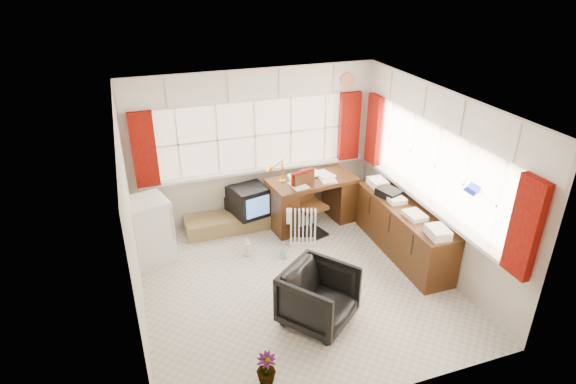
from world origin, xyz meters
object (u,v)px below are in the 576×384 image
(office_chair, at_px, (319,297))
(desk, at_px, (312,199))
(crt_tv, at_px, (250,201))
(mini_fridge, at_px, (149,230))
(radiator, at_px, (303,231))
(desk_lamp, at_px, (282,165))
(task_chair, at_px, (306,201))
(credenza, at_px, (403,230))
(tv_bench, at_px, (229,222))

(office_chair, bearing_deg, desk, 32.12)
(crt_tv, bearing_deg, mini_fridge, -167.11)
(desk, relative_size, radiator, 2.43)
(desk_lamp, bearing_deg, crt_tv, 168.30)
(task_chair, distance_m, crt_tv, 0.90)
(radiator, distance_m, credenza, 1.49)
(mini_fridge, bearing_deg, tv_bench, 19.35)
(office_chair, bearing_deg, tv_bench, 63.74)
(desk, distance_m, task_chair, 0.31)
(desk_lamp, relative_size, crt_tv, 0.63)
(desk_lamp, bearing_deg, task_chair, -45.22)
(tv_bench, bearing_deg, desk_lamp, -11.65)
(desk_lamp, xyz_separation_m, tv_bench, (-0.85, 0.18, -0.95))
(desk_lamp, distance_m, office_chair, 2.45)
(task_chair, bearing_deg, desk, 52.14)
(task_chair, bearing_deg, office_chair, -107.08)
(desk, height_order, tv_bench, desk)
(task_chair, height_order, office_chair, task_chair)
(tv_bench, relative_size, crt_tv, 2.25)
(crt_tv, bearing_deg, office_chair, -85.76)
(office_chair, bearing_deg, task_chair, 34.62)
(office_chair, distance_m, mini_fridge, 2.73)
(radiator, relative_size, crt_tv, 0.97)
(task_chair, height_order, radiator, task_chair)
(desk_lamp, relative_size, task_chair, 0.38)
(office_chair, height_order, crt_tv, crt_tv)
(desk, xyz_separation_m, credenza, (0.95, -1.28, -0.05))
(mini_fridge, bearing_deg, crt_tv, 12.89)
(desk_lamp, height_order, radiator, desk_lamp)
(desk_lamp, distance_m, crt_tv, 0.78)
(radiator, bearing_deg, task_chair, 62.16)
(desk, relative_size, task_chair, 1.42)
(task_chair, distance_m, office_chair, 2.12)
(radiator, relative_size, credenza, 0.30)
(office_chair, height_order, credenza, credenza)
(radiator, distance_m, crt_tv, 1.01)
(crt_tv, height_order, mini_fridge, mini_fridge)
(desk, relative_size, tv_bench, 1.05)
(desk_lamp, relative_size, mini_fridge, 0.41)
(office_chair, xyz_separation_m, radiator, (0.43, 1.66, -0.11))
(credenza, relative_size, tv_bench, 1.43)
(office_chair, height_order, mini_fridge, mini_fridge)
(tv_bench, xyz_separation_m, crt_tv, (0.35, -0.07, 0.36))
(desk, bearing_deg, crt_tv, 170.02)
(tv_bench, height_order, crt_tv, crt_tv)
(tv_bench, relative_size, mini_fridge, 1.47)
(radiator, distance_m, mini_fridge, 2.26)
(desk, bearing_deg, desk_lamp, 171.83)
(credenza, distance_m, mini_fridge, 3.69)
(desk, relative_size, desk_lamp, 3.74)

